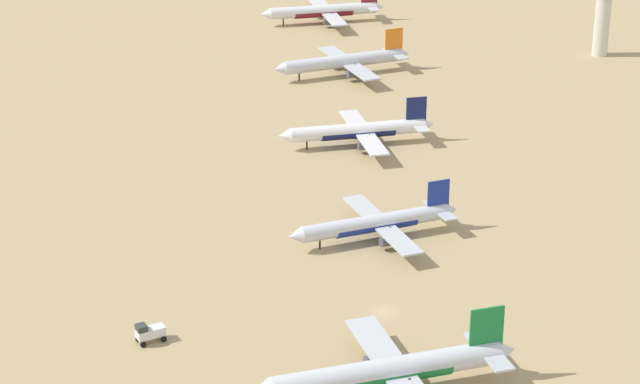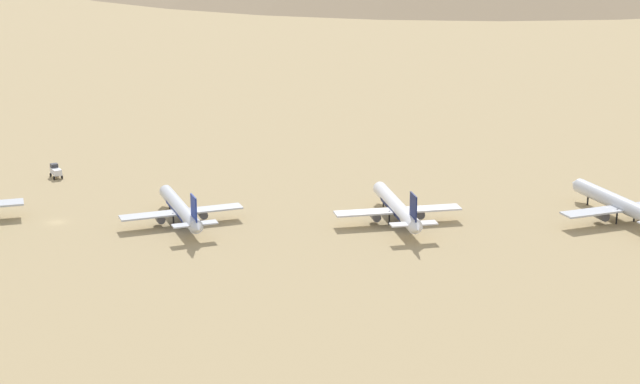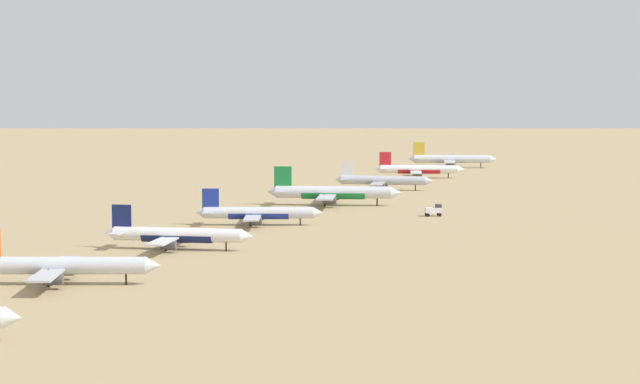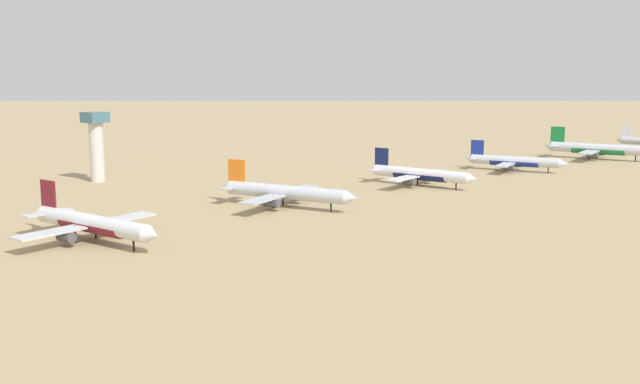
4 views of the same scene
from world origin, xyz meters
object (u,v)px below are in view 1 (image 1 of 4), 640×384
at_px(parked_jet_0, 324,11).
at_px(parked_jet_4, 390,371).
at_px(parked_jet_1, 345,61).
at_px(parked_jet_3, 377,223).
at_px(service_truck, 149,332).
at_px(parked_jet_2, 359,131).
at_px(control_tower, 603,13).

relative_size(parked_jet_0, parked_jet_4, 0.91).
xyz_separation_m(parked_jet_1, parked_jet_4, (34.01, 170.45, 0.28)).
bearing_deg(parked_jet_3, parked_jet_0, -99.11).
distance_m(parked_jet_1, service_truck, 161.23).
distance_m(parked_jet_2, service_truck, 106.73).
relative_size(parked_jet_1, parked_jet_4, 0.92).
bearing_deg(parked_jet_2, parked_jet_3, 79.57).
bearing_deg(parked_jet_0, control_tower, 143.82).
bearing_deg(parked_jet_2, parked_jet_1, -100.22).
height_order(parked_jet_0, parked_jet_1, parked_jet_1).
relative_size(parked_jet_3, parked_jet_4, 0.83).
bearing_deg(parked_jet_0, service_truck, 68.80).
height_order(parked_jet_0, parked_jet_4, parked_jet_4).
bearing_deg(parked_jet_4, parked_jet_0, -100.15).
relative_size(parked_jet_3, service_truck, 6.92).
distance_m(parked_jet_1, parked_jet_2, 58.02).
xyz_separation_m(parked_jet_3, service_truck, (51.26, 32.78, -1.68)).
height_order(parked_jet_1, parked_jet_4, parked_jet_4).
relative_size(parked_jet_4, service_truck, 8.36).
bearing_deg(control_tower, parked_jet_4, 55.97).
relative_size(parked_jet_4, control_tower, 1.96).
bearing_deg(parked_jet_3, control_tower, -132.10).
bearing_deg(parked_jet_2, service_truck, 54.94).
relative_size(parked_jet_1, service_truck, 7.72).
relative_size(parked_jet_0, parked_jet_1, 0.99).
relative_size(parked_jet_0, parked_jet_3, 1.10).
bearing_deg(parked_jet_2, parked_jet_4, 78.18).
height_order(parked_jet_2, parked_jet_4, parked_jet_4).
relative_size(parked_jet_2, parked_jet_4, 0.86).
bearing_deg(control_tower, parked_jet_3, 47.90).
distance_m(parked_jet_0, control_tower, 94.41).
xyz_separation_m(parked_jet_2, parked_jet_3, (10.04, 54.57, -0.16)).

